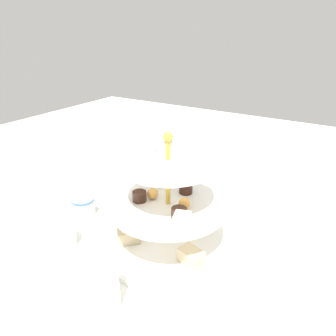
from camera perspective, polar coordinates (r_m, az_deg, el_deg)
The scene contains 8 objects.
ground_plane at distance 0.74m, azimuth 0.00°, elevation -13.19°, with size 2.40×2.40×0.00m, color white.
tiered_serving_stand at distance 0.70m, azimuth 0.03°, elevation -7.91°, with size 0.30×0.30×0.26m.
water_glass_tall_right at distance 0.86m, azimuth 11.66°, elevation -2.90°, with size 0.07×0.07×0.14m, color silver.
water_glass_short_left at distance 0.75m, azimuth -18.34°, elevation -10.89°, with size 0.06×0.06×0.07m, color silver.
teacup_with_saucer at distance 0.86m, azimuth -14.58°, elevation -6.68°, with size 0.09×0.09×0.05m.
butter_knife_left at distance 0.65m, azimuth 21.60°, elevation -21.47°, with size 0.17×0.01×0.00m, color silver.
butter_knife_right at distance 0.98m, azimuth -4.33°, elevation -3.43°, with size 0.17×0.01×0.00m, color silver.
water_glass_mid_back at distance 0.58m, azimuth -11.28°, elevation -19.56°, with size 0.06×0.06×0.10m, color silver.
Camera 1 is at (-0.51, -0.31, 0.44)m, focal length 34.81 mm.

